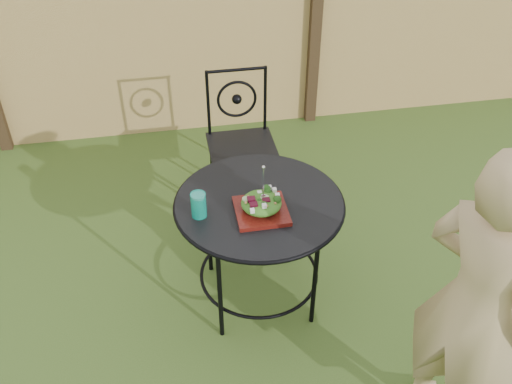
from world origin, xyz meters
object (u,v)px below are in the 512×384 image
(diner, at_px, (476,308))
(patio_table, at_px, (259,221))
(patio_chair, at_px, (241,137))
(salad_plate, at_px, (261,211))

(diner, bearing_deg, patio_table, 13.78)
(patio_table, distance_m, patio_chair, 0.99)
(patio_chair, bearing_deg, patio_table, -93.34)
(patio_table, height_order, patio_chair, patio_chair)
(patio_table, xyz_separation_m, diner, (0.74, -0.95, 0.21))
(patio_table, relative_size, diner, 0.58)
(salad_plate, bearing_deg, patio_chair, 86.58)
(patio_table, bearing_deg, salad_plate, -94.19)
(diner, height_order, salad_plate, diner)
(patio_chair, bearing_deg, salad_plate, -93.42)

